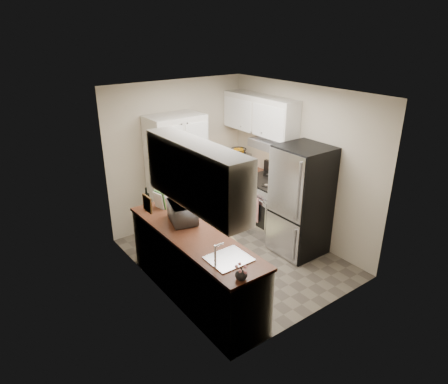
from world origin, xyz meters
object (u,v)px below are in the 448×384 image
at_px(electric_range, 266,205).
at_px(toaster_oven, 238,159).
at_px(refrigerator, 301,201).
at_px(pantry_cabinet, 177,175).
at_px(microwave, 183,212).
at_px(wine_bottle, 147,200).

bearing_deg(electric_range, toaster_oven, 83.65).
bearing_deg(refrigerator, electric_range, 87.52).
relative_size(pantry_cabinet, microwave, 4.26).
distance_m(pantry_cabinet, microwave, 1.54).
distance_m(electric_range, toaster_oven, 1.07).
relative_size(pantry_cabinet, refrigerator, 1.18).
distance_m(refrigerator, wine_bottle, 2.29).
bearing_deg(pantry_cabinet, electric_range, -38.22).
relative_size(pantry_cabinet, wine_bottle, 6.47).
relative_size(electric_range, refrigerator, 0.66).
bearing_deg(wine_bottle, microwave, -68.21).
xyz_separation_m(refrigerator, microwave, (-1.85, 0.36, 0.20)).
relative_size(refrigerator, wine_bottle, 5.50).
distance_m(electric_range, refrigerator, 0.88).
xyz_separation_m(electric_range, toaster_oven, (0.10, 0.91, 0.55)).
distance_m(electric_range, wine_bottle, 2.20).
distance_m(microwave, toaster_oven, 2.40).
distance_m(microwave, wine_bottle, 0.62).
height_order(electric_range, microwave, microwave).
xyz_separation_m(electric_range, wine_bottle, (-2.11, 0.13, 0.60)).
bearing_deg(pantry_cabinet, wine_bottle, -139.93).
bearing_deg(microwave, pantry_cabinet, -11.65).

